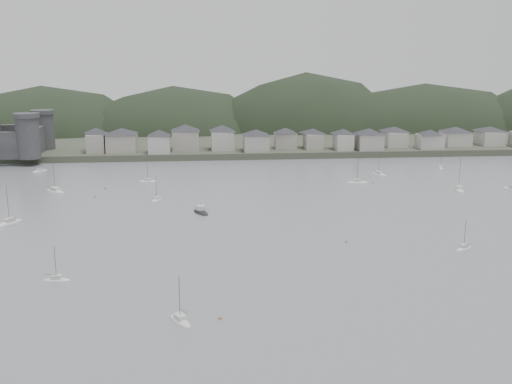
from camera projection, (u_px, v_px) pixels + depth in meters
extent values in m
plane|color=slate|center=(294.00, 307.00, 116.68)|extent=(900.00, 900.00, 0.00)
cube|color=#383D2D|center=(224.00, 127.00, 402.91)|extent=(900.00, 250.00, 3.00)
ellipsoid|color=black|center=(46.00, 152.00, 372.63)|extent=(138.98, 92.48, 81.13)
ellipsoid|color=black|center=(175.00, 150.00, 380.88)|extent=(132.08, 90.41, 79.74)
ellipsoid|color=black|center=(305.00, 152.00, 389.33)|extent=(133.88, 88.37, 101.41)
ellipsoid|color=black|center=(421.00, 148.00, 391.01)|extent=(165.81, 81.78, 82.55)
cylinder|color=#313133|center=(28.00, 138.00, 266.66)|extent=(10.00, 10.00, 18.00)
cylinder|color=#313133|center=(44.00, 132.00, 293.97)|extent=(10.00, 10.00, 17.00)
cube|color=#313133|center=(37.00, 141.00, 280.92)|extent=(3.50, 30.00, 12.00)
cube|color=#A4A096|center=(97.00, 143.00, 285.73)|extent=(8.34, 12.91, 8.59)
pyramid|color=#29282D|center=(96.00, 131.00, 284.47)|extent=(15.78, 15.78, 3.01)
cube|color=#A4A096|center=(122.00, 143.00, 286.24)|extent=(13.68, 13.35, 8.36)
pyramid|color=#29282D|center=(121.00, 131.00, 285.01)|extent=(20.07, 20.07, 2.93)
cube|color=#B4B1A9|center=(159.00, 144.00, 282.78)|extent=(9.78, 10.20, 8.08)
pyramid|color=#29282D|center=(159.00, 133.00, 281.59)|extent=(14.83, 14.83, 2.83)
cube|color=#A4A096|center=(186.00, 140.00, 293.16)|extent=(12.59, 13.33, 9.09)
pyramid|color=#29282D|center=(185.00, 128.00, 291.82)|extent=(19.24, 19.24, 3.18)
cube|color=#B4B1A9|center=(222.00, 140.00, 293.35)|extent=(10.74, 12.17, 8.87)
pyramid|color=#29282D|center=(222.00, 128.00, 292.04)|extent=(17.01, 17.01, 3.10)
cube|color=#A4A096|center=(256.00, 143.00, 288.57)|extent=(11.63, 12.09, 7.69)
pyramid|color=#29282D|center=(256.00, 132.00, 287.44)|extent=(17.61, 17.61, 2.69)
cube|color=#A4A096|center=(285.00, 140.00, 298.45)|extent=(10.37, 9.35, 7.44)
pyramid|color=#29282D|center=(285.00, 130.00, 297.36)|extent=(14.65, 14.65, 2.60)
cube|color=#A4A096|center=(313.00, 141.00, 297.40)|extent=(8.24, 12.20, 7.22)
pyramid|color=#29282D|center=(313.00, 131.00, 296.34)|extent=(15.17, 15.17, 2.53)
cube|color=#B4B1A9|center=(343.00, 142.00, 293.59)|extent=(8.06, 10.91, 7.46)
pyramid|color=#29282D|center=(344.00, 131.00, 292.49)|extent=(14.08, 14.08, 2.61)
cube|color=#A4A096|center=(369.00, 142.00, 293.28)|extent=(11.73, 11.78, 7.66)
pyramid|color=#29282D|center=(369.00, 131.00, 292.15)|extent=(17.46, 17.46, 2.68)
cube|color=#B4B1A9|center=(394.00, 139.00, 304.37)|extent=(10.19, 13.02, 7.33)
pyramid|color=#29282D|center=(395.00, 129.00, 303.29)|extent=(17.23, 17.23, 2.57)
cube|color=#B4B1A9|center=(430.00, 141.00, 297.22)|extent=(11.70, 9.81, 6.88)
pyramid|color=#29282D|center=(430.00, 132.00, 296.21)|extent=(15.97, 15.97, 2.41)
cube|color=#B4B1A9|center=(455.00, 138.00, 307.39)|extent=(12.83, 12.48, 7.00)
pyramid|color=#29282D|center=(456.00, 129.00, 306.36)|extent=(18.79, 18.79, 2.45)
cube|color=#B4B1A9|center=(489.00, 138.00, 309.61)|extent=(11.07, 13.50, 6.97)
pyramid|color=#29282D|center=(490.00, 129.00, 308.59)|extent=(18.25, 18.25, 2.44)
ellipsoid|color=silver|center=(357.00, 183.00, 231.32)|extent=(8.19, 3.17, 1.60)
cube|color=silver|center=(357.00, 180.00, 231.08)|extent=(2.93, 1.97, 0.70)
cylinder|color=#3F3F42|center=(358.00, 169.00, 230.20)|extent=(0.12, 0.12, 10.02)
cylinder|color=#3F3F42|center=(361.00, 178.00, 231.21)|extent=(3.60, 0.38, 0.10)
ellipsoid|color=silver|center=(379.00, 175.00, 247.25)|extent=(6.12, 8.17, 1.59)
cube|color=silver|center=(379.00, 172.00, 247.01)|extent=(2.89, 3.28, 0.70)
cylinder|color=#3F3F42|center=(379.00, 162.00, 246.13)|extent=(0.12, 0.12, 9.93)
cylinder|color=#3F3F42|center=(380.00, 170.00, 248.17)|extent=(1.84, 3.16, 0.10)
ellipsoid|color=silver|center=(464.00, 249.00, 151.75)|extent=(5.92, 4.60, 1.16)
cube|color=silver|center=(464.00, 246.00, 151.56)|extent=(2.40, 2.15, 0.70)
cylinder|color=#3F3F42|center=(465.00, 234.00, 150.92)|extent=(0.12, 0.12, 7.25)
cylinder|color=#3F3F42|center=(469.00, 244.00, 150.99)|extent=(2.28, 1.44, 0.10)
ellipsoid|color=silver|center=(157.00, 200.00, 203.28)|extent=(4.26, 6.42, 1.23)
cube|color=silver|center=(157.00, 197.00, 203.08)|extent=(2.10, 2.51, 0.70)
cylinder|color=#3F3F42|center=(156.00, 189.00, 202.41)|extent=(0.12, 0.12, 7.69)
cylinder|color=#3F3F42|center=(155.00, 195.00, 203.91)|extent=(1.20, 2.58, 0.10)
ellipsoid|color=silver|center=(148.00, 182.00, 233.23)|extent=(7.23, 2.77, 1.42)
cube|color=silver|center=(148.00, 179.00, 233.01)|extent=(2.59, 1.73, 0.70)
cylinder|color=#3F3F42|center=(147.00, 170.00, 232.23)|extent=(0.12, 0.12, 8.86)
cylinder|color=#3F3F42|center=(144.00, 178.00, 232.68)|extent=(3.19, 0.33, 0.10)
ellipsoid|color=silver|center=(441.00, 168.00, 261.25)|extent=(4.04, 6.71, 1.28)
cube|color=silver|center=(441.00, 166.00, 261.04)|extent=(2.07, 2.58, 0.70)
cylinder|color=#3F3F42|center=(441.00, 159.00, 260.34)|extent=(0.12, 0.12, 7.99)
cylinder|color=#3F3F42|center=(439.00, 164.00, 261.94)|extent=(1.04, 2.75, 0.10)
ellipsoid|color=silver|center=(55.00, 192.00, 215.91)|extent=(9.11, 8.83, 1.92)
cube|color=silver|center=(55.00, 188.00, 215.63)|extent=(3.90, 3.85, 0.70)
cylinder|color=#3F3F42|center=(54.00, 175.00, 214.56)|extent=(0.12, 0.12, 12.02)
cylinder|color=#3F3F42|center=(50.00, 188.00, 214.24)|extent=(3.22, 3.04, 0.10)
ellipsoid|color=silver|center=(180.00, 321.00, 110.24)|extent=(5.32, 7.04, 1.37)
cube|color=silver|center=(180.00, 316.00, 110.02)|extent=(2.50, 2.83, 0.70)
cylinder|color=#3F3F42|center=(180.00, 298.00, 109.27)|extent=(0.12, 0.12, 8.57)
cylinder|color=#3F3F42|center=(183.00, 311.00, 111.00)|extent=(1.62, 2.72, 0.10)
ellipsoid|color=silver|center=(57.00, 280.00, 130.35)|extent=(6.19, 2.50, 1.21)
cube|color=silver|center=(56.00, 277.00, 130.15)|extent=(2.23, 1.52, 0.70)
cylinder|color=#3F3F42|center=(55.00, 263.00, 129.49)|extent=(0.12, 0.12, 7.54)
cylinder|color=#3F3F42|center=(51.00, 274.00, 129.83)|extent=(2.71, 0.36, 0.10)
ellipsoid|color=silver|center=(458.00, 190.00, 218.66)|extent=(4.63, 9.74, 1.87)
cube|color=silver|center=(459.00, 187.00, 218.39)|extent=(2.61, 3.59, 0.70)
cylinder|color=#3F3F42|center=(460.00, 174.00, 217.35)|extent=(0.12, 0.12, 11.70)
cylinder|color=#3F3F42|center=(456.00, 184.00, 219.85)|extent=(0.85, 4.16, 0.10)
ellipsoid|color=silver|center=(40.00, 171.00, 254.49)|extent=(6.42, 6.53, 1.39)
cube|color=silver|center=(40.00, 169.00, 254.27)|extent=(2.79, 2.81, 0.70)
cylinder|color=#3F3F42|center=(39.00, 161.00, 253.51)|extent=(0.12, 0.12, 8.68)
cylinder|color=#3F3F42|center=(41.00, 168.00, 253.36)|extent=(2.24, 2.31, 0.10)
ellipsoid|color=silver|center=(10.00, 223.00, 174.84)|extent=(7.35, 9.14, 1.81)
cube|color=silver|center=(9.00, 219.00, 174.58)|extent=(3.39, 3.73, 0.70)
cylinder|color=#3F3F42|center=(8.00, 204.00, 173.57)|extent=(0.12, 0.12, 11.28)
cylinder|color=#3F3F42|center=(11.00, 219.00, 173.22)|extent=(2.30, 3.46, 0.10)
ellipsoid|color=black|center=(201.00, 213.00, 186.93)|extent=(6.22, 9.01, 1.87)
cube|color=silver|center=(201.00, 208.00, 186.58)|extent=(3.20, 3.29, 1.40)
cylinder|color=#3F3F42|center=(201.00, 205.00, 186.39)|extent=(0.10, 0.10, 1.20)
sphere|color=#AF6B3A|center=(95.00, 197.00, 208.10)|extent=(0.70, 0.70, 0.70)
sphere|color=#AF6B3A|center=(346.00, 242.00, 157.36)|extent=(0.70, 0.70, 0.70)
sphere|color=#AF6B3A|center=(220.00, 318.00, 111.39)|extent=(0.70, 0.70, 0.70)
sphere|color=#AF6B3A|center=(373.00, 183.00, 230.65)|extent=(0.70, 0.70, 0.70)
sphere|color=#AF6B3A|center=(105.00, 188.00, 221.03)|extent=(0.70, 0.70, 0.70)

